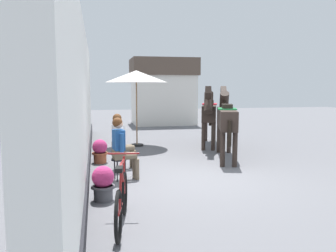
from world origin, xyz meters
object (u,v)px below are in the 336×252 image
object	(u,v)px
saddled_horse_far	(209,112)
cafe_parasol	(136,77)
leaning_bicycle	(122,201)
saddled_horse_near	(226,118)
seated_visitor_near	(122,145)
flower_planter_near	(103,183)
seated_visitor_far	(121,138)
satchel_bag	(102,156)
flower_planter_far	(100,151)

from	to	relation	value
saddled_horse_far	cafe_parasol	world-z (taller)	cafe_parasol
saddled_horse_far	leaning_bicycle	size ratio (longest dim) A/B	1.64
saddled_horse_far	saddled_horse_near	bearing A→B (deg)	-95.08
seated_visitor_near	flower_planter_near	size ratio (longest dim) A/B	2.17
flower_planter_near	cafe_parasol	size ratio (longest dim) A/B	0.25
saddled_horse_near	leaning_bicycle	xyz separation A→B (m)	(-3.29, -4.36, -0.76)
seated_visitor_near	saddled_horse_far	size ratio (longest dim) A/B	0.49
seated_visitor_near	saddled_horse_near	bearing A→B (deg)	29.71
seated_visitor_far	saddled_horse_far	size ratio (longest dim) A/B	0.49
seated_visitor_far	leaning_bicycle	size ratio (longest dim) A/B	0.80
seated_visitor_near	satchel_bag	xyz separation A→B (m)	(-0.38, 2.31, -0.68)
cafe_parasol	satchel_bag	bearing A→B (deg)	-121.15
flower_planter_far	leaning_bicycle	bearing A→B (deg)	-86.74
seated_visitor_far	saddled_horse_far	bearing A→B (deg)	41.12
seated_visitor_near	flower_planter_far	distance (m)	1.96
leaning_bicycle	seated_visitor_far	bearing A→B (deg)	86.04
seated_visitor_near	satchel_bag	distance (m)	2.44
seated_visitor_near	saddled_horse_far	xyz separation A→B (m)	(3.28, 3.83, 0.38)
saddled_horse_near	cafe_parasol	bearing A→B (deg)	131.36
saddled_horse_near	saddled_horse_far	xyz separation A→B (m)	(0.18, 2.07, 0.00)
saddled_horse_far	cafe_parasol	xyz separation A→B (m)	(-2.44, 0.49, 1.20)
flower_planter_near	seated_visitor_far	bearing A→B (deg)	78.25
seated_visitor_far	flower_planter_near	bearing A→B (deg)	-101.75
leaning_bicycle	saddled_horse_near	bearing A→B (deg)	52.99
seated_visitor_far	leaning_bicycle	distance (m)	3.65
flower_planter_far	leaning_bicycle	size ratio (longest dim) A/B	0.37
seated_visitor_far	leaning_bicycle	world-z (taller)	seated_visitor_far
saddled_horse_near	flower_planter_near	world-z (taller)	saddled_horse_near
flower_planter_far	saddled_horse_far	bearing A→B (deg)	27.96
flower_planter_near	cafe_parasol	distance (m)	6.15
seated_visitor_near	saddled_horse_near	distance (m)	3.58
leaning_bicycle	cafe_parasol	distance (m)	7.27
leaning_bicycle	satchel_bag	world-z (taller)	leaning_bicycle
seated_visitor_near	cafe_parasol	xyz separation A→B (m)	(0.84, 4.32, 1.59)
flower_planter_far	satchel_bag	distance (m)	0.52
seated_visitor_far	satchel_bag	bearing A→B (deg)	108.46
saddled_horse_near	flower_planter_near	distance (m)	4.78
leaning_bicycle	seated_visitor_near	bearing A→B (deg)	85.67
flower_planter_near	flower_planter_far	distance (m)	3.20
seated_visitor_near	satchel_bag	world-z (taller)	seated_visitor_near
cafe_parasol	seated_visitor_near	bearing A→B (deg)	-100.96
seated_visitor_near	saddled_horse_far	world-z (taller)	saddled_horse_far
flower_planter_near	flower_planter_far	bearing A→B (deg)	90.21
seated_visitor_near	satchel_bag	bearing A→B (deg)	99.29
saddled_horse_far	flower_planter_far	distance (m)	4.30
saddled_horse_far	satchel_bag	xyz separation A→B (m)	(-3.65, -1.52, -1.06)
saddled_horse_near	cafe_parasol	world-z (taller)	cafe_parasol
seated_visitor_far	satchel_bag	size ratio (longest dim) A/B	4.96
saddled_horse_far	flower_planter_near	size ratio (longest dim) A/B	4.48
flower_planter_far	leaning_bicycle	xyz separation A→B (m)	(0.25, -4.45, 0.06)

